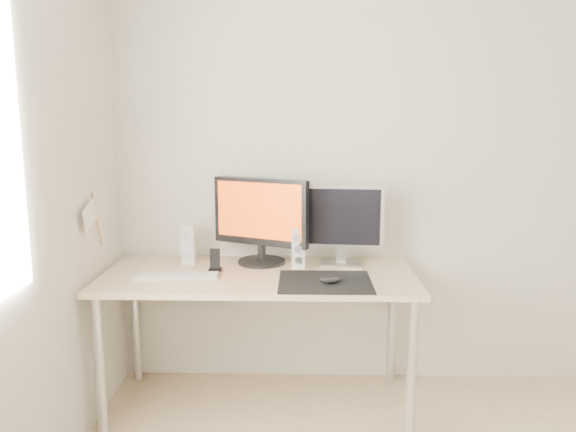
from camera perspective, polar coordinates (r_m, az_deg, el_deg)
name	(u,v)px	position (r m, az deg, el deg)	size (l,w,h in m)	color
wall_back	(429,166)	(3.23, 14.16, 4.94)	(3.50, 3.50, 0.00)	silver
mousepad	(325,282)	(2.74, 3.79, -6.69)	(0.45, 0.40, 0.00)	black
mouse	(330,280)	(2.71, 4.25, -6.47)	(0.10, 0.06, 0.04)	black
desk	(259,288)	(2.91, -2.99, -7.31)	(1.60, 0.70, 0.73)	#D1B587
main_monitor	(261,218)	(3.03, -2.80, -0.17)	(0.52, 0.34, 0.47)	black
second_monitor	(342,221)	(3.02, 5.47, -0.49)	(0.45, 0.18, 0.43)	#B2B2B4
speaker_left	(189,244)	(3.09, -10.05, -2.83)	(0.07, 0.08, 0.22)	silver
speaker_right	(298,247)	(2.97, 1.05, -3.20)	(0.07, 0.08, 0.22)	silver
keyboard	(177,276)	(2.87, -11.17, -5.97)	(0.42, 0.13, 0.02)	#BABBBD
phone_dock	(215,264)	(2.95, -7.41, -4.88)	(0.07, 0.06, 0.12)	black
pennant	(92,216)	(2.86, -19.28, -0.05)	(0.01, 0.23, 0.29)	#A57F54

